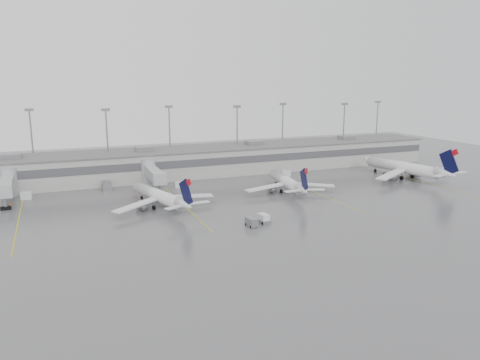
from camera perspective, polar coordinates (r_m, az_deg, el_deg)
name	(u,v)px	position (r m, az deg, el deg)	size (l,w,h in m)	color
ground	(302,227)	(94.05, 7.56, -5.70)	(260.00, 260.00, 0.00)	#515053
terminal	(210,160)	(144.83, -3.74, 2.45)	(152.00, 17.00, 9.45)	#9E9E99
light_masts	(203,133)	(149.15, -4.48, 5.78)	(142.40, 8.00, 20.60)	gray
jet_bridge_left	(8,184)	(126.25, -26.47, -0.44)	(4.00, 17.20, 7.00)	#999C9E
jet_bridge_right	(152,173)	(128.09, -10.72, 0.82)	(4.00, 17.20, 7.00)	#999C9E
stand_markings	(254,199)	(114.64, 1.66, -2.30)	(105.25, 40.00, 0.01)	#C4AB0B
jet_mid_left	(160,196)	(107.43, -9.70, -1.93)	(24.05, 27.33, 9.05)	silver
jet_mid_right	(288,182)	(121.10, 5.83, -0.25)	(23.86, 26.90, 8.72)	silver
jet_far_right	(406,168)	(144.81, 19.59, 1.44)	(29.67, 33.50, 10.89)	silver
baggage_tug	(264,219)	(95.71, 2.89, -4.83)	(2.19, 3.11, 1.88)	silver
baggage_cart	(251,222)	(93.35, 1.41, -5.14)	(1.88, 2.92, 1.77)	slate
gse_uld_a	(27,196)	(125.39, -24.58, -1.73)	(2.55, 1.70, 1.81)	silver
gse_uld_b	(179,185)	(127.05, -7.42, -0.58)	(2.22, 1.48, 1.57)	silver
gse_uld_c	(286,174)	(140.98, 5.61, 0.79)	(2.53, 1.69, 1.80)	silver
gse_loader	(107,186)	(127.75, -15.93, -0.72)	(2.28, 3.65, 2.28)	slate
cone_a	(11,203)	(121.40, -26.16, -2.57)	(0.47, 0.47, 0.75)	#FD4A05
cone_b	(133,196)	(118.60, -12.87, -1.93)	(0.45, 0.45, 0.72)	#FD4A05
cone_c	(312,184)	(129.95, 8.78, -0.55)	(0.40, 0.40, 0.63)	#FD4A05
cone_d	(397,173)	(151.82, 18.65, 0.80)	(0.39, 0.39, 0.62)	#FD4A05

